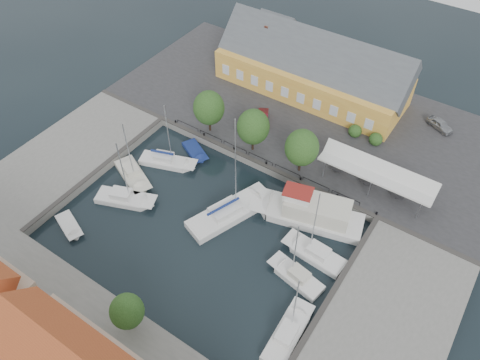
% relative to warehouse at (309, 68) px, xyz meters
% --- Properties ---
extents(ground, '(140.00, 140.00, 0.00)m').
position_rel_warehouse_xyz_m(ground, '(2.60, -28.36, -4.43)').
color(ground, black).
rests_on(ground, ground).
extents(north_quay, '(56.00, 26.00, 1.00)m').
position_rel_warehouse_xyz_m(north_quay, '(2.60, -5.36, -3.93)').
color(north_quay, '#2D2D30').
rests_on(north_quay, ground).
extents(west_quay, '(12.00, 24.00, 1.00)m').
position_rel_warehouse_xyz_m(west_quay, '(-19.40, -30.36, -3.93)').
color(west_quay, slate).
rests_on(west_quay, ground).
extents(east_quay, '(12.00, 24.00, 1.00)m').
position_rel_warehouse_xyz_m(east_quay, '(24.60, -30.36, -3.93)').
color(east_quay, slate).
rests_on(east_quay, ground).
extents(quay_edge_fittings, '(56.00, 24.72, 0.40)m').
position_rel_warehouse_xyz_m(quay_edge_fittings, '(2.62, -23.61, -3.37)').
color(quay_edge_fittings, '#383533').
rests_on(quay_edge_fittings, north_quay).
extents(warehouse, '(28.56, 14.00, 9.55)m').
position_rel_warehouse_xyz_m(warehouse, '(0.00, 0.00, 0.00)').
color(warehouse, gold).
rests_on(warehouse, north_quay).
extents(tent_canopy, '(14.00, 4.00, 2.83)m').
position_rel_warehouse_xyz_m(tent_canopy, '(16.60, -13.86, -0.74)').
color(tent_canopy, silver).
rests_on(tent_canopy, north_quay).
extents(quay_trees, '(18.20, 4.20, 6.30)m').
position_rel_warehouse_xyz_m(quay_trees, '(0.60, -16.36, 0.45)').
color(quay_trees, black).
rests_on(quay_trees, north_quay).
extents(car_silver, '(4.23, 3.09, 1.34)m').
position_rel_warehouse_xyz_m(car_silver, '(19.80, 1.75, -2.76)').
color(car_silver, '#97999D').
rests_on(car_silver, north_quay).
extents(car_red, '(3.22, 4.30, 1.36)m').
position_rel_warehouse_xyz_m(car_red, '(-1.30, -10.82, -2.75)').
color(car_red, maroon).
rests_on(car_red, north_quay).
extents(center_sailboat, '(6.81, 11.28, 14.75)m').
position_rel_warehouse_xyz_m(center_sailboat, '(3.90, -26.81, -4.07)').
color(center_sailboat, silver).
rests_on(center_sailboat, ground).
extents(trawler, '(13.95, 7.14, 5.00)m').
position_rel_warehouse_xyz_m(trawler, '(12.19, -21.83, -3.41)').
color(trawler, silver).
rests_on(trawler, ground).
extents(east_boat_a, '(7.48, 2.98, 10.50)m').
position_rel_warehouse_xyz_m(east_boat_a, '(15.13, -26.19, -4.17)').
color(east_boat_a, silver).
rests_on(east_boat_a, ground).
extents(east_boat_b, '(6.71, 3.29, 9.12)m').
position_rel_warehouse_xyz_m(east_boat_b, '(14.84, -29.87, -4.17)').
color(east_boat_b, silver).
rests_on(east_boat_b, ground).
extents(east_boat_c, '(2.71, 7.58, 9.68)m').
position_rel_warehouse_xyz_m(east_boat_c, '(17.23, -35.97, -4.17)').
color(east_boat_c, silver).
rests_on(east_boat_c, ground).
extents(west_boat_a, '(7.87, 4.55, 10.31)m').
position_rel_warehouse_xyz_m(west_boat_a, '(-7.84, -24.07, -4.15)').
color(west_boat_a, silver).
rests_on(west_boat_a, ground).
extents(west_boat_b, '(7.37, 5.11, 9.86)m').
position_rel_warehouse_xyz_m(west_boat_b, '(-9.91, -28.35, -4.17)').
color(west_boat_b, beige).
rests_on(west_boat_b, ground).
extents(west_boat_c, '(7.74, 4.89, 10.24)m').
position_rel_warehouse_xyz_m(west_boat_c, '(-7.93, -31.93, -4.17)').
color(west_boat_c, silver).
rests_on(west_boat_c, ground).
extents(launch_sw, '(4.92, 3.23, 0.98)m').
position_rel_warehouse_xyz_m(launch_sw, '(-10.46, -38.49, -4.34)').
color(launch_sw, silver).
rests_on(launch_sw, ground).
extents(launch_nw, '(5.09, 3.89, 0.88)m').
position_rel_warehouse_xyz_m(launch_nw, '(-6.10, -20.26, -4.34)').
color(launch_nw, navy).
rests_on(launch_nw, ground).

